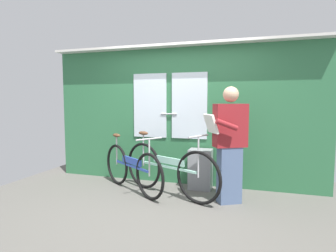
{
  "coord_description": "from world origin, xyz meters",
  "views": [
    {
      "loc": [
        1.16,
        -3.45,
        1.41
      ],
      "look_at": [
        -0.02,
        0.4,
        1.05
      ],
      "focal_mm": 29.49,
      "sensor_mm": 36.0,
      "label": 1
    }
  ],
  "objects": [
    {
      "name": "bicycle_near_door",
      "position": [
        -0.64,
        0.45,
        0.37
      ],
      "size": [
        1.39,
        0.96,
        0.89
      ],
      "rotation": [
        0.0,
        0.0,
        -0.59
      ],
      "color": "black",
      "rests_on": "ground_plane"
    },
    {
      "name": "passenger_reading_newspaper",
      "position": [
        0.87,
        0.38,
        0.85
      ],
      "size": [
        0.62,
        0.56,
        1.61
      ],
      "rotation": [
        0.0,
        0.0,
        3.65
      ],
      "color": "slate",
      "rests_on": "ground_plane"
    },
    {
      "name": "train_door_wall",
      "position": [
        -0.01,
        1.1,
        1.23
      ],
      "size": [
        4.67,
        0.28,
        2.35
      ],
      "color": "#2D6B42",
      "rests_on": "ground_plane"
    },
    {
      "name": "trash_bin_by_wall",
      "position": [
        0.38,
        0.89,
        0.32
      ],
      "size": [
        0.37,
        0.28,
        0.64
      ],
      "primitive_type": "cube",
      "color": "gray",
      "rests_on": "ground_plane"
    },
    {
      "name": "ground_plane",
      "position": [
        0.0,
        0.0,
        -0.02
      ],
      "size": [
        5.67,
        3.81,
        0.04
      ],
      "primitive_type": "cube",
      "color": "#56544F"
    },
    {
      "name": "bicycle_leaning_behind",
      "position": [
        -0.03,
        0.43,
        0.4
      ],
      "size": [
        1.68,
        0.83,
        0.95
      ],
      "rotation": [
        0.0,
        0.0,
        -0.43
      ],
      "color": "black",
      "rests_on": "ground_plane"
    }
  ]
}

